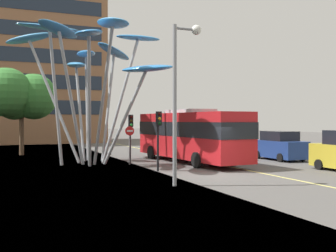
{
  "coord_description": "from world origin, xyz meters",
  "views": [
    {
      "loc": [
        -10.62,
        -18.96,
        2.87
      ],
      "look_at": [
        -0.46,
        5.92,
        2.5
      ],
      "focal_mm": 44.17,
      "sensor_mm": 36.0,
      "label": 1
    }
  ],
  "objects": [
    {
      "name": "street_lamp",
      "position": [
        -3.26,
        -2.43,
        4.55
      ],
      "size": [
        1.35,
        0.44,
        7.11
      ],
      "color": "gray",
      "rests_on": "ground"
    },
    {
      "name": "traffic_light_kerb_near",
      "position": [
        -2.37,
        2.64,
        2.44
      ],
      "size": [
        0.28,
        0.42,
        3.36
      ],
      "color": "black",
      "rests_on": "ground"
    },
    {
      "name": "leaf_sculpture",
      "position": [
        -4.84,
        8.58,
        7.24
      ],
      "size": [
        10.51,
        12.9,
        9.1
      ],
      "color": "#9EA0A5",
      "rests_on": "ground"
    },
    {
      "name": "red_bus",
      "position": [
        1.38,
        6.54,
        1.97
      ],
      "size": [
        3.41,
        11.66,
        3.61
      ],
      "color": "red",
      "rests_on": "ground"
    },
    {
      "name": "traffic_light_kerb_far",
      "position": [
        -2.64,
        7.08,
        2.36
      ],
      "size": [
        0.28,
        0.42,
        3.24
      ],
      "color": "black",
      "rests_on": "ground"
    },
    {
      "name": "tree_pavement_near",
      "position": [
        -9.31,
        16.94,
        4.94
      ],
      "size": [
        5.97,
        4.81,
        7.08
      ],
      "color": "brown",
      "rests_on": "ground"
    },
    {
      "name": "ground",
      "position": [
        -0.65,
        0.0,
        -0.05
      ],
      "size": [
        120.0,
        240.0,
        0.1
      ],
      "color": "#54514F"
    },
    {
      "name": "car_parked_far",
      "position": [
        8.15,
        11.57,
        0.95
      ],
      "size": [
        2.09,
        3.96,
        2.01
      ],
      "color": "maroon",
      "rests_on": "ground"
    },
    {
      "name": "car_side_street",
      "position": [
        7.54,
        17.3,
        0.97
      ],
      "size": [
        1.93,
        4.59,
        2.05
      ],
      "color": "gold",
      "rests_on": "ground"
    },
    {
      "name": "no_entry_sign",
      "position": [
        -2.81,
        6.75,
        1.66
      ],
      "size": [
        0.6,
        0.12,
        2.48
      ],
      "color": "gray",
      "rests_on": "ground"
    },
    {
      "name": "car_parked_mid",
      "position": [
        8.18,
        5.67,
        0.98
      ],
      "size": [
        2.09,
        4.35,
        2.08
      ],
      "color": "navy",
      "rests_on": "ground"
    }
  ]
}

